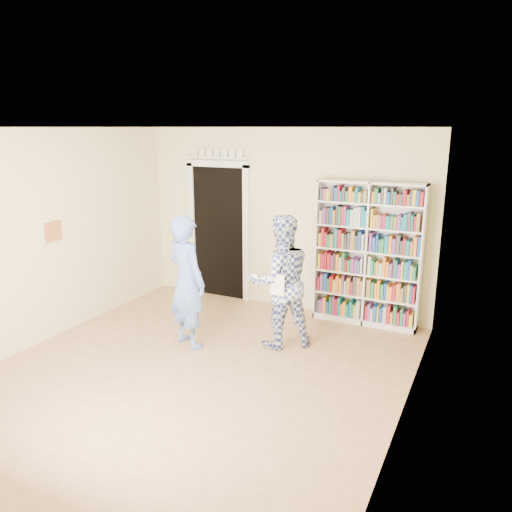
{
  "coord_description": "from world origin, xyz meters",
  "views": [
    {
      "loc": [
        2.87,
        -4.3,
        2.7
      ],
      "look_at": [
        0.33,
        0.9,
        1.2
      ],
      "focal_mm": 35.0,
      "sensor_mm": 36.0,
      "label": 1
    }
  ],
  "objects": [
    {
      "name": "bookshelf",
      "position": [
        1.34,
        2.34,
        1.01
      ],
      "size": [
        1.45,
        0.27,
        2.0
      ],
      "rotation": [
        0.0,
        0.0,
        -0.35
      ],
      "color": "white",
      "rests_on": "floor"
    },
    {
      "name": "man_plaid",
      "position": [
        0.56,
        1.14,
        0.84
      ],
      "size": [
        1.04,
        1.01,
        1.68
      ],
      "primitive_type": "imported",
      "rotation": [
        0.0,
        0.0,
        3.84
      ],
      "color": "navy",
      "rests_on": "floor"
    },
    {
      "name": "floor",
      "position": [
        0.0,
        0.0,
        0.0
      ],
      "size": [
        5.0,
        5.0,
        0.0
      ],
      "primitive_type": "plane",
      "color": "#916946",
      "rests_on": "ground"
    },
    {
      "name": "wall_right",
      "position": [
        2.25,
        0.0,
        1.35
      ],
      "size": [
        0.0,
        5.0,
        5.0
      ],
      "primitive_type": "plane",
      "rotation": [
        1.57,
        0.0,
        -1.57
      ],
      "color": "beige",
      "rests_on": "floor"
    },
    {
      "name": "ceiling",
      "position": [
        0.0,
        0.0,
        2.7
      ],
      "size": [
        5.0,
        5.0,
        0.0
      ],
      "primitive_type": "plane",
      "rotation": [
        3.14,
        0.0,
        0.0
      ],
      "color": "white",
      "rests_on": "wall_back"
    },
    {
      "name": "man_blue",
      "position": [
        -0.49,
        0.63,
        0.84
      ],
      "size": [
        0.72,
        0.59,
        1.68
      ],
      "primitive_type": "imported",
      "rotation": [
        0.0,
        0.0,
        2.78
      ],
      "color": "#5A78C8",
      "rests_on": "floor"
    },
    {
      "name": "wall_left",
      "position": [
        -2.25,
        0.0,
        1.35
      ],
      "size": [
        0.0,
        5.0,
        5.0
      ],
      "primitive_type": "plane",
      "rotation": [
        1.57,
        0.0,
        1.57
      ],
      "color": "beige",
      "rests_on": "floor"
    },
    {
      "name": "paper_sheet",
      "position": [
        0.62,
        0.87,
        0.89
      ],
      "size": [
        0.19,
        0.02,
        0.26
      ],
      "primitive_type": "cube",
      "rotation": [
        0.0,
        0.0,
        -0.05
      ],
      "color": "white",
      "rests_on": "man_plaid"
    },
    {
      "name": "doorway",
      "position": [
        -1.1,
        2.48,
        1.18
      ],
      "size": [
        1.1,
        0.08,
        2.43
      ],
      "color": "black",
      "rests_on": "floor"
    },
    {
      "name": "wall_back",
      "position": [
        0.0,
        2.5,
        1.35
      ],
      "size": [
        4.5,
        0.0,
        4.5
      ],
      "primitive_type": "plane",
      "rotation": [
        1.57,
        0.0,
        0.0
      ],
      "color": "beige",
      "rests_on": "floor"
    },
    {
      "name": "wall_art",
      "position": [
        -2.23,
        0.2,
        1.4
      ],
      "size": [
        0.03,
        0.25,
        0.25
      ],
      "primitive_type": "cube",
      "color": "brown",
      "rests_on": "wall_left"
    }
  ]
}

